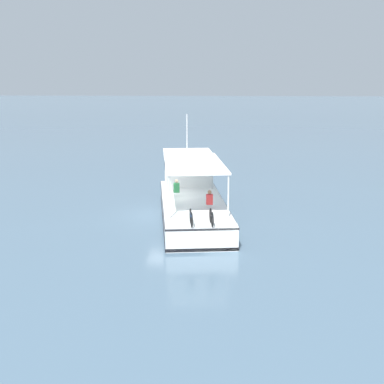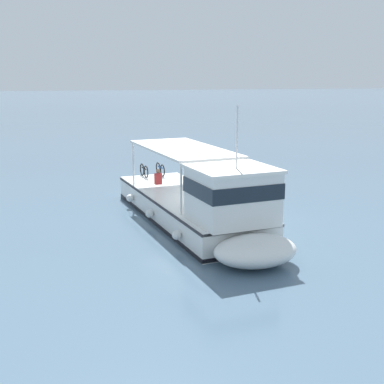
% 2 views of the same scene
% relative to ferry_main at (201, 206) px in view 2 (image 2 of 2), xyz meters
% --- Properties ---
extents(ground_plane, '(400.00, 400.00, 0.00)m').
position_rel_ferry_main_xyz_m(ground_plane, '(0.66, -1.11, -1.01)').
color(ground_plane, slate).
extents(ferry_main, '(13.03, 4.89, 5.32)m').
position_rel_ferry_main_xyz_m(ferry_main, '(0.00, 0.00, 0.00)').
color(ferry_main, white).
rests_on(ferry_main, ground).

